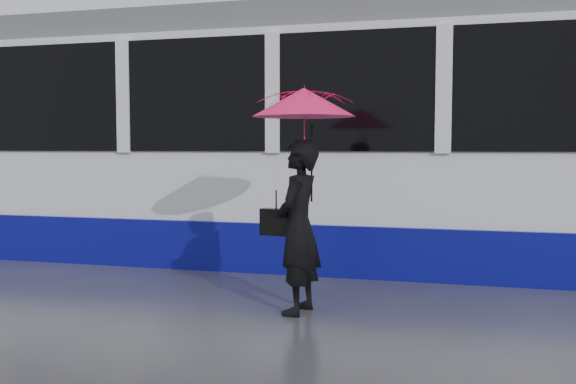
% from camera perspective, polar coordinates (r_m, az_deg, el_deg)
% --- Properties ---
extents(ground, '(90.00, 90.00, 0.00)m').
position_cam_1_polar(ground, '(6.97, -9.29, -8.90)').
color(ground, '#2F2F35').
rests_on(ground, ground).
extents(rails, '(34.00, 1.51, 0.02)m').
position_cam_1_polar(rails, '(9.26, -2.85, -5.57)').
color(rails, '#3F3D38').
rests_on(rails, ground).
extents(tram, '(26.00, 2.56, 3.35)m').
position_cam_1_polar(tram, '(9.44, -8.00, 4.51)').
color(tram, white).
rests_on(tram, ground).
extents(woman, '(0.45, 0.63, 1.62)m').
position_cam_1_polar(woman, '(5.96, 0.92, -3.13)').
color(woman, black).
rests_on(woman, ground).
extents(umbrella, '(1.05, 1.05, 1.09)m').
position_cam_1_polar(umbrella, '(5.90, 1.41, 6.19)').
color(umbrella, '#DB1252').
rests_on(umbrella, ground).
extents(handbag, '(0.30, 0.16, 0.43)m').
position_cam_1_polar(handbag, '(6.03, -1.06, -2.67)').
color(handbag, black).
rests_on(handbag, ground).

